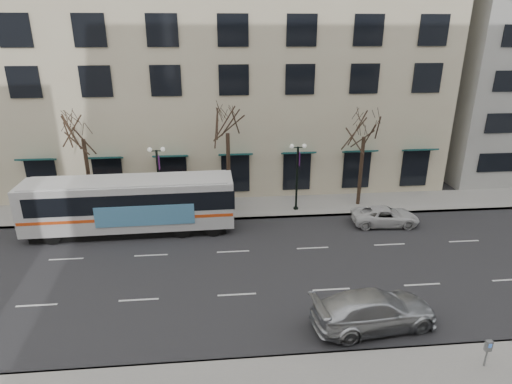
{
  "coord_description": "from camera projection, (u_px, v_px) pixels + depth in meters",
  "views": [
    {
      "loc": [
        -0.75,
        -21.11,
        12.89
      ],
      "look_at": [
        1.4,
        2.05,
        4.0
      ],
      "focal_mm": 30.0,
      "sensor_mm": 36.0,
      "label": 1
    }
  ],
  "objects": [
    {
      "name": "ground",
      "position": [
        235.0,
        271.0,
        24.3
      ],
      "size": [
        160.0,
        160.0,
        0.0
      ],
      "primitive_type": "plane",
      "color": "black",
      "rests_on": "ground"
    },
    {
      "name": "building_hotel",
      "position": [
        200.0,
        39.0,
        39.37
      ],
      "size": [
        40.0,
        20.0,
        24.0
      ],
      "primitive_type": "cube",
      "color": "beige",
      "rests_on": "ground"
    },
    {
      "name": "white_pickup",
      "position": [
        385.0,
        216.0,
        29.89
      ],
      "size": [
        4.74,
        2.41,
        1.28
      ],
      "primitive_type": "imported",
      "rotation": [
        0.0,
        0.0,
        1.51
      ],
      "color": "silver",
      "rests_on": "ground"
    },
    {
      "name": "tree_far_mid",
      "position": [
        227.0,
        120.0,
        30.02
      ],
      "size": [
        3.6,
        3.6,
        8.55
      ],
      "color": "black",
      "rests_on": "ground"
    },
    {
      "name": "city_bus",
      "position": [
        132.0,
        204.0,
        28.4
      ],
      "size": [
        13.77,
        3.3,
        3.72
      ],
      "rotation": [
        0.0,
        0.0,
        0.02
      ],
      "color": "silver",
      "rests_on": "ground"
    },
    {
      "name": "pay_station",
      "position": [
        488.0,
        348.0,
        16.97
      ],
      "size": [
        0.27,
        0.19,
        1.23
      ],
      "rotation": [
        0.0,
        0.0,
        0.05
      ],
      "color": "gray",
      "rests_on": "sidewalk_near"
    },
    {
      "name": "silver_car",
      "position": [
        375.0,
        310.0,
        19.57
      ],
      "size": [
        6.1,
        3.11,
        1.69
      ],
      "primitive_type": "imported",
      "rotation": [
        0.0,
        0.0,
        1.7
      ],
      "color": "#B7BAC0",
      "rests_on": "ground"
    },
    {
      "name": "tree_far_right",
      "position": [
        365.0,
        124.0,
        31.05
      ],
      "size": [
        3.6,
        3.6,
        8.06
      ],
      "color": "black",
      "rests_on": "ground"
    },
    {
      "name": "lamp_post_left",
      "position": [
        159.0,
        178.0,
        30.44
      ],
      "size": [
        1.22,
        0.45,
        5.21
      ],
      "color": "black",
      "rests_on": "ground"
    },
    {
      "name": "lamp_post_right",
      "position": [
        297.0,
        174.0,
        31.31
      ],
      "size": [
        1.22,
        0.45,
        5.21
      ],
      "color": "black",
      "rests_on": "ground"
    },
    {
      "name": "sidewalk_far",
      "position": [
        294.0,
        206.0,
        33.07
      ],
      "size": [
        80.0,
        4.0,
        0.15
      ],
      "primitive_type": "cube",
      "color": "gray",
      "rests_on": "ground"
    },
    {
      "name": "tree_far_left",
      "position": [
        81.0,
        126.0,
        29.23
      ],
      "size": [
        3.6,
        3.6,
        8.34
      ],
      "color": "black",
      "rests_on": "ground"
    }
  ]
}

